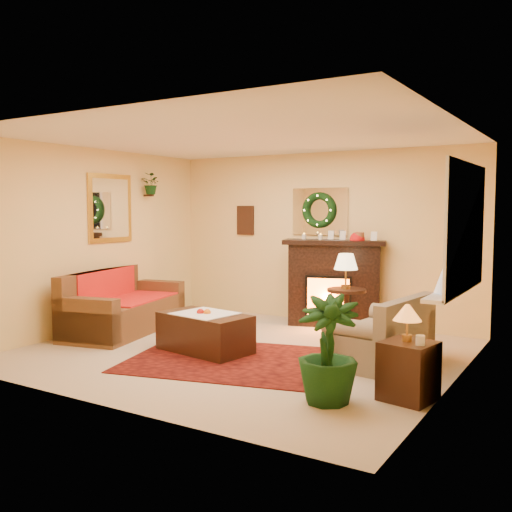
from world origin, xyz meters
The scene contains 31 objects.
floor centered at (0.00, 0.00, 0.00)m, with size 5.00×5.00×0.00m, color beige.
ceiling centered at (0.00, 0.00, 2.60)m, with size 5.00×5.00×0.00m, color white.
wall_back centered at (0.00, 2.25, 1.30)m, with size 5.00×5.00×0.00m, color #EFD88C.
wall_front centered at (0.00, -2.25, 1.30)m, with size 5.00×5.00×0.00m, color #EFD88C.
wall_left centered at (-2.50, 0.00, 1.30)m, with size 4.50×4.50×0.00m, color #EFD88C.
wall_right centered at (2.50, 0.00, 1.30)m, with size 4.50×4.50×0.00m, color #EFD88C.
area_rug centered at (0.15, -0.39, 0.01)m, with size 2.36×1.77×0.01m, color maroon.
sofa centered at (-2.04, 0.11, 0.43)m, with size 0.89×2.02×0.87m, color brown.
red_throw centered at (-2.07, 0.26, 0.46)m, with size 0.87×1.41×0.02m, color red.
fireplace centered at (0.34, 2.04, 0.55)m, with size 1.32×0.42×1.21m, color black.
poinsettia centered at (0.69, 2.03, 1.30)m, with size 0.22×0.22×0.22m, color red.
mantel_candle_a centered at (-0.14, 1.98, 1.26)m, with size 0.07×0.07×0.20m, color white.
mantel_candle_b centered at (0.13, 1.99, 1.26)m, with size 0.06×0.06×0.19m, color beige.
mantel_mirror centered at (0.00, 2.23, 1.70)m, with size 0.92×0.02×0.72m, color white.
wreath centered at (0.00, 2.19, 1.72)m, with size 0.55×0.55×0.11m, color #194719.
wall_art centered at (-1.35, 2.23, 1.55)m, with size 0.32×0.03×0.48m, color #381E11.
gold_mirror centered at (-2.48, 0.30, 1.75)m, with size 0.03×0.84×1.00m, color gold.
hanging_plant centered at (-2.34, 1.05, 1.97)m, with size 0.33×0.28×0.36m, color #194719.
loveseat centered at (1.61, 0.43, 0.42)m, with size 0.76×1.32×0.76m, color tan.
window_frame centered at (2.48, 0.55, 1.55)m, with size 0.03×1.86×1.36m, color white.
window_glass centered at (2.47, 0.55, 1.55)m, with size 0.02×1.70×1.22m, color black.
window_sill centered at (2.38, 0.55, 0.87)m, with size 0.22×1.86×0.04m, color white.
mini_tree centered at (2.37, 0.09, 1.04)m, with size 0.19×0.19×0.28m, color silver.
sill_plant centered at (2.35, 1.23, 1.08)m, with size 0.29×0.23×0.53m, color #20461C.
side_table_round centered at (0.82, 1.33, 0.33)m, with size 0.52×0.52×0.68m, color #56281A.
lamp_cream centered at (0.82, 1.31, 0.88)m, with size 0.32×0.32×0.49m, color #FFEBA9.
end_table_square centered at (2.26, -0.68, 0.27)m, with size 0.44×0.44×0.54m, color #311E0F.
lamp_tiffany centered at (2.23, -0.66, 0.74)m, with size 0.26×0.26×0.38m, color #FFAD31.
coffee_table centered at (-0.37, -0.24, 0.21)m, with size 1.12×0.62×0.47m, color black.
fruit_bowl centered at (-0.37, -0.27, 0.45)m, with size 0.25×0.25×0.06m, color silver.
floor_palm centered at (1.66, -1.14, 0.45)m, with size 1.63×1.63×2.92m, color #193117.
Camera 1 is at (3.72, -5.76, 1.75)m, focal length 40.00 mm.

